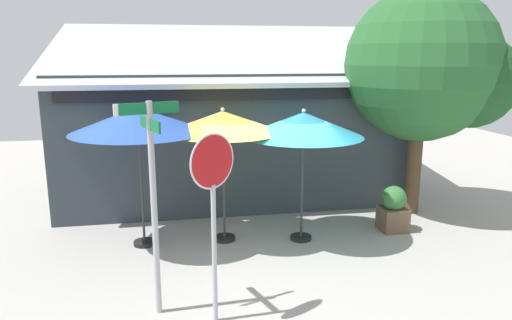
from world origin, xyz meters
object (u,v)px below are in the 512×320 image
at_px(patio_umbrella_mustard_center, 223,123).
at_px(shade_tree, 430,68).
at_px(street_sign_post, 153,189).
at_px(patio_umbrella_royal_blue_left, 138,121).
at_px(sidewalk_planter, 393,209).
at_px(stop_sign, 213,193).
at_px(patio_umbrella_teal_right, 303,125).

height_order(patio_umbrella_mustard_center, shade_tree, shade_tree).
bearing_deg(street_sign_post, patio_umbrella_royal_blue_left, 97.07).
xyz_separation_m(patio_umbrella_royal_blue_left, patio_umbrella_mustard_center, (1.63, -0.04, -0.08)).
relative_size(shade_tree, sidewalk_planter, 5.29).
relative_size(stop_sign, shade_tree, 0.52).
distance_m(stop_sign, patio_umbrella_teal_right, 3.49).
xyz_separation_m(street_sign_post, sidewalk_planter, (5.01, 2.53, -1.43)).
distance_m(street_sign_post, patio_umbrella_royal_blue_left, 2.77).
distance_m(patio_umbrella_teal_right, shade_tree, 3.67).
xyz_separation_m(patio_umbrella_teal_right, shade_tree, (3.32, 1.16, 1.06)).
xyz_separation_m(street_sign_post, patio_umbrella_royal_blue_left, (-0.33, 2.68, 0.62)).
relative_size(stop_sign, patio_umbrella_teal_right, 1.01).
distance_m(stop_sign, sidewalk_planter, 5.30).
height_order(street_sign_post, stop_sign, street_sign_post).
distance_m(street_sign_post, sidewalk_planter, 5.79).
xyz_separation_m(patio_umbrella_royal_blue_left, sidewalk_planter, (5.34, -0.15, -2.05)).
relative_size(stop_sign, sidewalk_planter, 2.75).
xyz_separation_m(patio_umbrella_mustard_center, shade_tree, (4.90, 0.90, 1.01)).
bearing_deg(street_sign_post, stop_sign, -25.47).
xyz_separation_m(stop_sign, patio_umbrella_mustard_center, (0.48, 3.03, 0.54)).
height_order(patio_umbrella_royal_blue_left, shade_tree, shade_tree).
distance_m(patio_umbrella_teal_right, sidewalk_planter, 2.87).
bearing_deg(sidewalk_planter, shade_tree, 39.99).
height_order(patio_umbrella_royal_blue_left, patio_umbrella_mustard_center, patio_umbrella_royal_blue_left).
bearing_deg(patio_umbrella_royal_blue_left, stop_sign, -69.43).
relative_size(street_sign_post, sidewalk_planter, 3.15).
relative_size(patio_umbrella_royal_blue_left, sidewalk_planter, 2.86).
xyz_separation_m(patio_umbrella_mustard_center, patio_umbrella_teal_right, (1.58, -0.26, -0.05)).
bearing_deg(stop_sign, patio_umbrella_mustard_center, 80.96).
xyz_separation_m(stop_sign, sidewalk_planter, (4.19, 2.92, -1.43)).
bearing_deg(shade_tree, patio_umbrella_royal_blue_left, -172.54).
relative_size(patio_umbrella_royal_blue_left, patio_umbrella_teal_right, 1.05).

